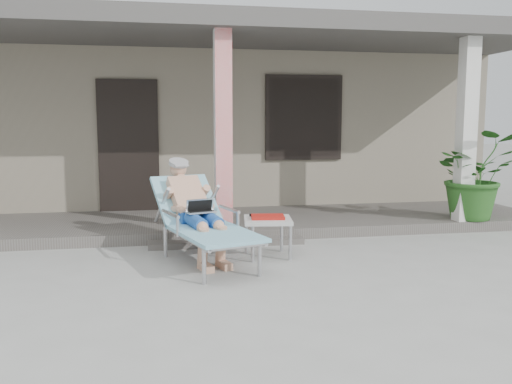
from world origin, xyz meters
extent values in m
plane|color=#9E9E99|center=(0.00, 0.00, 0.00)|extent=(60.00, 60.00, 0.00)
cube|color=gray|center=(0.00, 6.50, 1.50)|extent=(10.00, 5.00, 3.00)
cube|color=#474442|center=(0.00, 6.50, 3.15)|extent=(10.40, 5.40, 0.30)
cube|color=black|center=(-1.30, 3.97, 1.20)|extent=(0.95, 0.06, 2.10)
cube|color=black|center=(1.60, 3.97, 1.65)|extent=(1.20, 0.06, 1.30)
cube|color=black|center=(1.60, 3.96, 1.65)|extent=(1.32, 0.05, 1.42)
cube|color=#605B56|center=(0.00, 3.00, 0.07)|extent=(10.00, 2.00, 0.15)
cube|color=red|center=(0.00, 2.15, 1.45)|extent=(0.22, 0.22, 2.61)
cube|color=silver|center=(3.50, 2.15, 1.45)|extent=(0.22, 0.22, 2.61)
cube|color=#474442|center=(0.00, 3.00, 2.88)|extent=(10.00, 2.30, 0.24)
cube|color=#605B56|center=(0.00, 1.85, 0.04)|extent=(2.00, 0.30, 0.07)
cylinder|color=#B7B7BC|center=(-0.44, 0.20, 0.18)|extent=(0.04, 0.04, 0.37)
cylinder|color=#B7B7BC|center=(0.15, 0.38, 0.18)|extent=(0.04, 0.04, 0.37)
cylinder|color=#B7B7BC|center=(-0.79, 1.37, 0.18)|extent=(0.04, 0.04, 0.37)
cylinder|color=#B7B7BC|center=(-0.20, 1.55, 0.18)|extent=(0.04, 0.04, 0.37)
cube|color=#B7B7BC|center=(-0.27, 0.72, 0.38)|extent=(0.93, 1.33, 0.03)
cube|color=#80BEC7|center=(-0.27, 0.72, 0.40)|extent=(1.04, 1.39, 0.04)
cube|color=#B7B7BC|center=(-0.53, 1.56, 0.61)|extent=(0.75, 0.72, 0.49)
cube|color=#80BEC7|center=(-0.53, 1.56, 0.64)|extent=(0.87, 0.82, 0.55)
cylinder|color=#9F9FA2|center=(-0.61, 1.83, 1.08)|extent=(0.30, 0.30, 0.13)
cube|color=silver|center=(-0.40, 1.13, 0.57)|extent=(0.38, 0.31, 0.23)
cube|color=#BBBBB6|center=(0.40, 1.17, 0.44)|extent=(0.62, 0.62, 0.04)
cylinder|color=#B7B7BC|center=(0.18, 0.95, 0.21)|extent=(0.04, 0.04, 0.42)
cylinder|color=#B7B7BC|center=(0.62, 0.95, 0.21)|extent=(0.04, 0.04, 0.42)
cylinder|color=#B7B7BC|center=(0.18, 1.39, 0.21)|extent=(0.04, 0.04, 0.42)
cylinder|color=#B7B7BC|center=(0.62, 1.39, 0.21)|extent=(0.04, 0.04, 0.42)
cube|color=#AB1912|center=(0.40, 1.17, 0.48)|extent=(0.42, 0.34, 0.03)
cube|color=black|center=(0.40, 1.31, 0.47)|extent=(0.38, 0.08, 0.04)
imported|color=#26591E|center=(3.74, 2.25, 0.81)|extent=(1.35, 1.22, 1.32)
camera|label=1|loc=(-0.88, -4.95, 1.59)|focal=38.00mm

